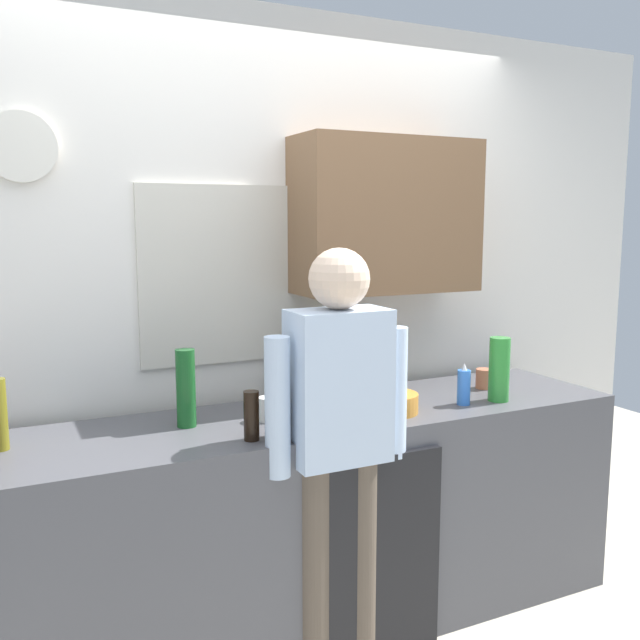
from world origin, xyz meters
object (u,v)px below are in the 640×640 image
Objects in this scene: coffee_maker at (313,368)px; person_at_sink at (339,427)px; bottle_clear_soda at (499,369)px; mixing_bowl at (391,403)px; dish_soap at (464,387)px; bottle_dark_sauce at (251,416)px; cup_yellow_cup at (395,381)px; bottle_green_wine at (186,388)px; cup_terracotta_mug at (484,379)px; bottle_amber_beer at (275,407)px; cup_white_mug at (269,409)px.

coffee_maker is 0.21× the size of person_at_sink.
bottle_clear_soda is at bearing 16.42° from person_at_sink.
mixing_bowl is 0.39m from person_at_sink.
bottle_clear_soda is 1.56× the size of dish_soap.
bottle_dark_sauce is 2.12× the size of cup_yellow_cup.
mixing_bowl is at bearing 175.04° from bottle_clear_soda.
dish_soap is at bearing 3.45° from bottle_dark_sauce.
dish_soap is at bearing -10.21° from bottle_green_wine.
bottle_green_wine reaches higher than cup_terracotta_mug.
bottle_clear_soda is at bearing -9.51° from bottle_green_wine.
bottle_clear_soda reaches higher than cup_terracotta_mug.
bottle_clear_soda is at bearing 2.70° from bottle_amber_beer.
cup_white_mug is at bearing -145.40° from coffee_maker.
coffee_maker reaches higher than dish_soap.
person_at_sink is (-0.68, -0.15, -0.04)m from dish_soap.
cup_yellow_cup is 0.89× the size of cup_white_mug.
cup_terracotta_mug is (0.82, -0.15, -0.10)m from coffee_maker.
cup_terracotta_mug is at bearing 2.60° from cup_white_mug.
person_at_sink is at bearing -22.47° from bottle_amber_beer.
cup_white_mug is at bearing 125.46° from person_at_sink.
cup_yellow_cup is at bearing 25.16° from bottle_dark_sauce.
cup_terracotta_mug is 1.08× the size of cup_yellow_cup.
bottle_dark_sauce is 0.95m from cup_yellow_cup.
cup_terracotta_mug is at bearing 11.27° from bottle_dark_sauce.
bottle_amber_beer is at bearing -3.96° from bottle_dark_sauce.
dish_soap is (1.15, -0.21, -0.07)m from bottle_green_wine.
mixing_bowl is at bearing -165.30° from cup_terracotta_mug.
bottle_clear_soda is 0.93× the size of bottle_green_wine.
person_at_sink is at bearing -170.80° from bottle_clear_soda.
person_at_sink is at bearing -151.51° from mixing_bowl.
cup_white_mug is (0.14, 0.20, -0.04)m from bottle_dark_sauce.
cup_terracotta_mug is 0.42× the size of mixing_bowl.
mixing_bowl is (0.55, 0.10, -0.07)m from bottle_amber_beer.
dish_soap reaches higher than mixing_bowl.
dish_soap is at bearing 19.94° from person_at_sink.
bottle_green_wine is 0.60m from person_at_sink.
bottle_green_wine is (-0.17, 0.27, 0.06)m from bottle_dark_sauce.
bottle_amber_beer is at bearing -130.38° from coffee_maker.
bottle_amber_beer is at bearing 164.75° from person_at_sink.
dish_soap is (0.90, 0.07, -0.04)m from bottle_amber_beer.
cup_terracotta_mug is 0.06× the size of person_at_sink.
coffee_maker is 0.59m from bottle_dark_sauce.
cup_white_mug is (0.31, -0.07, -0.10)m from bottle_green_wine.
bottle_clear_soda reaches higher than dish_soap.
bottle_dark_sauce is at bearing -172.06° from mixing_bowl.
dish_soap is (0.98, 0.06, -0.01)m from bottle_dark_sauce.
dish_soap is at bearing 4.18° from bottle_amber_beer.
bottle_clear_soda is 2.95× the size of cup_white_mug.
coffee_maker reaches higher than bottle_clear_soda.
coffee_maker is at bearing 82.60° from person_at_sink.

